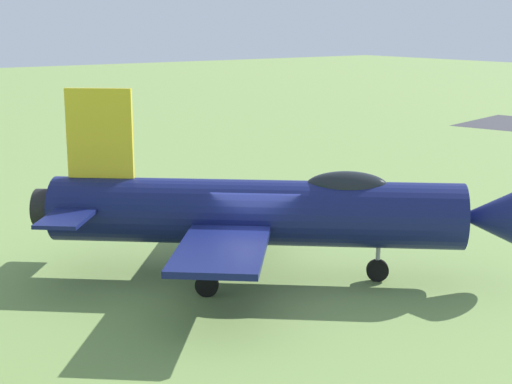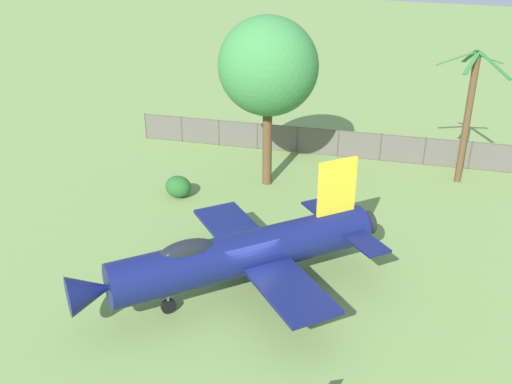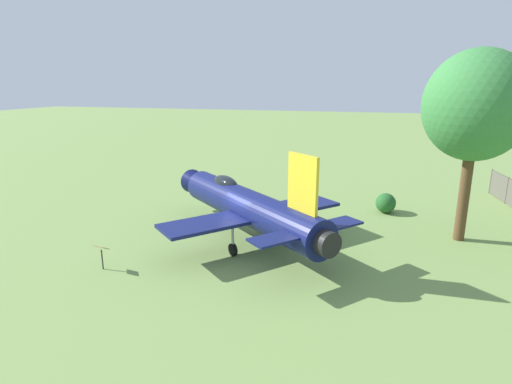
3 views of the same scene
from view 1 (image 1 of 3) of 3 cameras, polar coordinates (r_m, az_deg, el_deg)
name	(u,v)px [view 1 (image 1 of 3)]	position (r m, az deg, el deg)	size (l,w,h in m)	color
ground_plane	(255,277)	(21.24, -0.04, -6.34)	(200.00, 200.00, 0.00)	#75934C
display_jet	(269,211)	(20.68, 0.99, -1.43)	(10.50, 11.40, 5.14)	#111951
info_plaque	(292,192)	(27.80, 2.70, 0.03)	(0.47, 0.65, 1.14)	#333333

